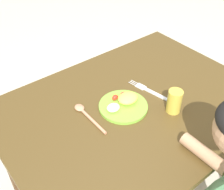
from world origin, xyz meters
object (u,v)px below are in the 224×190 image
plate (123,104)px  fork (150,91)px  spoon (86,114)px  drinking_cup (174,101)px

plate → fork: size_ratio=0.91×
spoon → drinking_cup: 0.38m
plate → spoon: plate is taller
plate → drinking_cup: drinking_cup is taller
fork → spoon: (-0.33, 0.05, 0.00)m
plate → fork: plate is taller
fork → spoon: size_ratio=1.09×
plate → spoon: size_ratio=0.99×
fork → spoon: bearing=69.7°
spoon → drinking_cup: drinking_cup is taller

